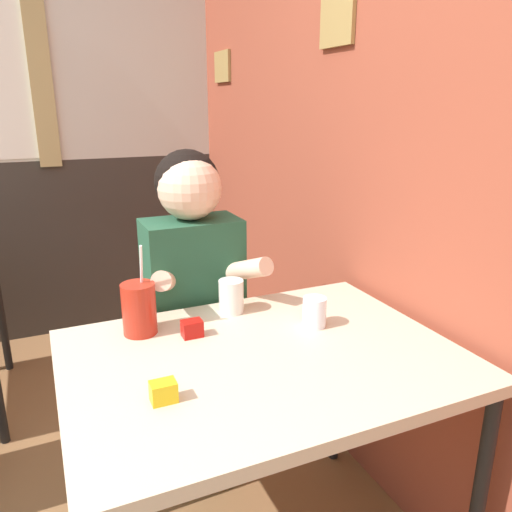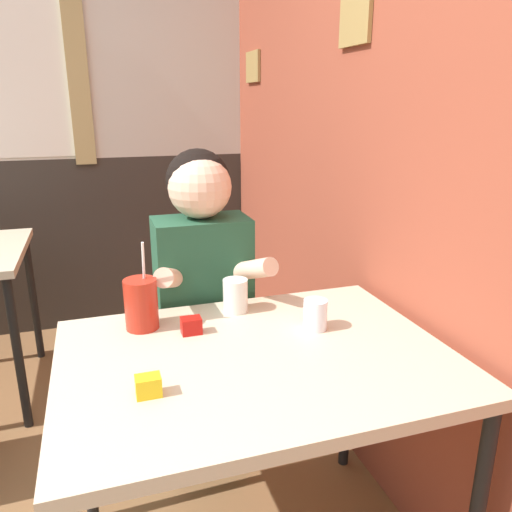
# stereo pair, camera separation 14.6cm
# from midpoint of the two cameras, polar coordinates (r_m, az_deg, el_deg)

# --- Properties ---
(brick_wall_right) EXTENTS (0.08, 4.37, 2.70)m
(brick_wall_right) POSITION_cam_midpoint_polar(r_m,az_deg,el_deg) (2.31, 3.14, 15.19)
(brick_wall_right) COLOR brown
(brick_wall_right) RESTS_ON ground_plane
(main_table) EXTENTS (1.07, 0.79, 0.76)m
(main_table) POSITION_cam_midpoint_polar(r_m,az_deg,el_deg) (1.43, -2.25, -13.59)
(main_table) COLOR beige
(main_table) RESTS_ON ground_plane
(person_seated) EXTENTS (0.42, 0.42, 1.28)m
(person_seated) POSITION_cam_midpoint_polar(r_m,az_deg,el_deg) (1.88, -9.31, -6.18)
(person_seated) COLOR #235138
(person_seated) RESTS_ON ground_plane
(cocktail_pitcher) EXTENTS (0.10, 0.10, 0.28)m
(cocktail_pitcher) POSITION_cam_midpoint_polar(r_m,az_deg,el_deg) (1.54, -15.91, -5.86)
(cocktail_pitcher) COLOR #B22819
(cocktail_pitcher) RESTS_ON main_table
(glass_near_pitcher) EXTENTS (0.07, 0.07, 0.09)m
(glass_near_pitcher) POSITION_cam_midpoint_polar(r_m,az_deg,el_deg) (1.54, 3.99, -6.47)
(glass_near_pitcher) COLOR silver
(glass_near_pitcher) RESTS_ON main_table
(glass_center) EXTENTS (0.08, 0.08, 0.11)m
(glass_center) POSITION_cam_midpoint_polar(r_m,az_deg,el_deg) (1.65, -5.41, -4.65)
(glass_center) COLOR silver
(glass_center) RESTS_ON main_table
(condiment_ketchup) EXTENTS (0.06, 0.04, 0.05)m
(condiment_ketchup) POSITION_cam_midpoint_polar(r_m,az_deg,el_deg) (1.51, -10.12, -8.23)
(condiment_ketchup) COLOR #B7140F
(condiment_ketchup) RESTS_ON main_table
(condiment_mustard) EXTENTS (0.06, 0.04, 0.05)m
(condiment_mustard) POSITION_cam_midpoint_polar(r_m,az_deg,el_deg) (1.22, -14.05, -14.91)
(condiment_mustard) COLOR yellow
(condiment_mustard) RESTS_ON main_table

